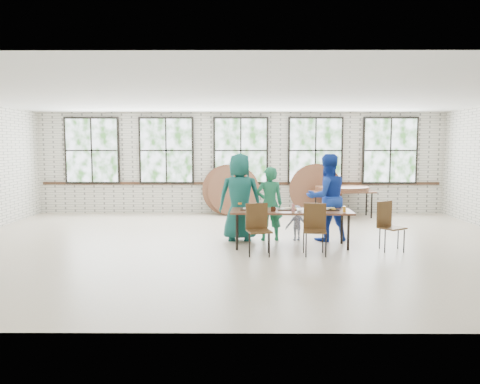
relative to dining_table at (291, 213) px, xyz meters
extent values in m
plane|color=beige|center=(-1.02, 0.16, -0.69)|extent=(12.00, 12.00, 0.00)
plane|color=white|center=(-1.02, 0.16, 2.31)|extent=(12.00, 12.00, 0.00)
plane|color=silver|center=(-1.02, 4.66, 0.81)|extent=(12.00, 0.00, 12.00)
plane|color=silver|center=(-1.02, -4.34, 0.81)|extent=(12.00, 0.00, 12.00)
cube|color=#422819|center=(-1.02, 4.63, 0.21)|extent=(11.80, 0.05, 0.08)
cube|color=black|center=(-5.42, 4.60, 1.19)|extent=(1.62, 0.05, 1.97)
cube|color=white|center=(-5.42, 4.57, 1.19)|extent=(1.50, 0.01, 1.85)
cube|color=black|center=(-3.22, 4.60, 1.19)|extent=(1.62, 0.05, 1.97)
cube|color=white|center=(-3.22, 4.57, 1.19)|extent=(1.50, 0.01, 1.85)
cube|color=black|center=(-1.02, 4.60, 1.19)|extent=(1.62, 0.05, 1.97)
cube|color=white|center=(-1.02, 4.57, 1.19)|extent=(1.50, 0.01, 1.85)
cube|color=black|center=(1.18, 4.60, 1.19)|extent=(1.62, 0.05, 1.97)
cube|color=white|center=(1.18, 4.57, 1.19)|extent=(1.50, 0.01, 1.85)
cube|color=black|center=(3.38, 4.60, 1.19)|extent=(1.62, 0.05, 1.97)
cube|color=white|center=(3.38, 4.57, 1.19)|extent=(1.50, 0.01, 1.85)
cube|color=brown|center=(0.00, 0.00, 0.03)|extent=(2.43, 0.90, 0.04)
cylinder|color=black|center=(-1.08, -0.30, -0.34)|extent=(0.05, 0.05, 0.70)
cylinder|color=black|center=(-1.08, 0.30, -0.34)|extent=(0.05, 0.05, 0.70)
cylinder|color=black|center=(1.08, -0.30, -0.34)|extent=(0.05, 0.05, 0.70)
cylinder|color=black|center=(1.08, 0.30, -0.34)|extent=(0.05, 0.05, 0.70)
cube|color=#4E341A|center=(-0.66, -0.72, -0.24)|extent=(0.50, 0.48, 0.03)
cube|color=#4E341A|center=(-0.70, -0.54, 0.01)|extent=(0.42, 0.12, 0.50)
cylinder|color=black|center=(-0.84, -0.89, -0.47)|extent=(0.02, 0.02, 0.44)
cylinder|color=black|center=(-0.84, -0.55, -0.47)|extent=(0.02, 0.02, 0.44)
cylinder|color=black|center=(-0.48, -0.89, -0.47)|extent=(0.02, 0.02, 0.44)
cylinder|color=black|center=(-0.48, -0.55, -0.47)|extent=(0.02, 0.02, 0.44)
cube|color=#4E341A|center=(0.37, -0.71, -0.24)|extent=(0.47, 0.45, 0.03)
cube|color=#4E341A|center=(0.39, -0.52, 0.01)|extent=(0.42, 0.09, 0.50)
cylinder|color=black|center=(0.19, -0.88, -0.47)|extent=(0.02, 0.02, 0.44)
cylinder|color=black|center=(0.19, -0.54, -0.47)|extent=(0.02, 0.02, 0.44)
cylinder|color=black|center=(0.55, -0.88, -0.47)|extent=(0.02, 0.02, 0.44)
cylinder|color=black|center=(0.55, -0.54, -0.47)|extent=(0.02, 0.02, 0.44)
cube|color=#4E341A|center=(1.91, -0.35, -0.24)|extent=(0.57, 0.57, 0.03)
cube|color=#4E341A|center=(1.80, -0.19, 0.01)|extent=(0.36, 0.26, 0.50)
cylinder|color=black|center=(1.73, -0.52, -0.47)|extent=(0.02, 0.02, 0.44)
cylinder|color=black|center=(1.73, -0.18, -0.47)|extent=(0.02, 0.02, 0.44)
cylinder|color=black|center=(2.09, -0.52, -0.47)|extent=(0.02, 0.02, 0.44)
cylinder|color=black|center=(2.09, -0.18, -0.47)|extent=(0.02, 0.02, 0.44)
imported|color=#165453|center=(-1.03, 0.65, 0.24)|extent=(0.93, 0.62, 1.86)
imported|color=#1D6E49|center=(-0.40, 0.65, 0.10)|extent=(0.61, 0.44, 1.58)
imported|color=#121738|center=(0.19, 0.65, -0.31)|extent=(0.54, 0.38, 0.75)
imported|color=#183BAC|center=(0.82, 0.65, 0.24)|extent=(1.05, 0.92, 1.85)
cube|color=brown|center=(1.85, 3.97, 0.03)|extent=(1.84, 0.84, 0.04)
cylinder|color=black|center=(1.07, 3.69, -0.34)|extent=(0.04, 0.04, 0.70)
cylinder|color=black|center=(1.07, 4.24, -0.34)|extent=(0.04, 0.04, 0.70)
cylinder|color=black|center=(2.63, 3.69, -0.34)|extent=(0.04, 0.04, 0.70)
cylinder|color=black|center=(2.63, 4.24, -0.34)|extent=(0.04, 0.04, 0.70)
cube|color=black|center=(-0.79, 0.11, 0.06)|extent=(0.44, 0.33, 0.02)
cube|color=black|center=(-0.05, 0.10, 0.06)|extent=(0.44, 0.33, 0.02)
cube|color=black|center=(0.73, 0.07, 0.06)|extent=(0.44, 0.33, 0.02)
cylinder|color=black|center=(-0.37, -0.16, 0.10)|extent=(0.09, 0.09, 0.09)
cube|color=red|center=(0.02, -0.18, 0.11)|extent=(0.06, 0.07, 0.11)
cylinder|color=#1761AD|center=(0.32, -0.07, 0.10)|extent=(0.07, 0.07, 0.10)
cylinder|color=orange|center=(1.01, -0.22, 0.11)|extent=(0.07, 0.07, 0.11)
cylinder|color=white|center=(0.48, -0.18, 0.10)|extent=(0.17, 0.17, 0.10)
ellipsoid|color=white|center=(-0.56, -0.24, 0.08)|extent=(0.11, 0.11, 0.05)
ellipsoid|color=white|center=(0.13, -0.23, 0.08)|extent=(0.11, 0.11, 0.05)
cylinder|color=brown|center=(1.85, 3.97, 0.07)|extent=(1.50, 1.50, 0.04)
cylinder|color=brown|center=(1.85, 3.97, 0.12)|extent=(1.50, 1.50, 0.04)
cylinder|color=brown|center=(1.85, 3.97, 0.16)|extent=(1.50, 1.50, 0.04)
cylinder|color=brown|center=(-1.40, 4.36, 0.05)|extent=(1.50, 0.39, 1.47)
cylinder|color=brown|center=(-1.23, 4.26, 0.05)|extent=(1.50, 0.45, 1.46)
cylinder|color=brown|center=(1.19, 4.36, 0.05)|extent=(1.50, 0.20, 1.50)
cylinder|color=brown|center=(1.13, 4.26, 0.05)|extent=(1.50, 0.28, 1.49)
camera|label=1|loc=(-0.97, -9.23, 1.35)|focal=35.00mm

